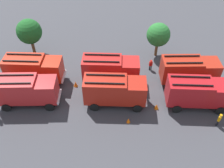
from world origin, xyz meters
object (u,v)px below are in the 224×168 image
(firefighter_2, at_px, (94,66))
(tree_1, at_px, (158,35))
(firefighter_3, at_px, (151,65))
(fire_truck_4, at_px, (110,69))
(tree_0, at_px, (29,32))
(traffic_cone_2, at_px, (76,84))
(firefighter_0, at_px, (219,119))
(firefighter_1, at_px, (19,61))
(fire_truck_1, at_px, (115,90))
(traffic_cone_0, at_px, (157,106))
(fire_truck_3, at_px, (34,68))
(fire_truck_5, at_px, (189,70))
(traffic_cone_1, at_px, (128,120))
(fire_truck_0, at_px, (26,90))
(fire_truck_2, at_px, (198,92))

(firefighter_2, height_order, tree_1, tree_1)
(tree_1, bearing_deg, firefighter_3, -108.03)
(fire_truck_4, xyz_separation_m, tree_0, (-11.54, 6.16, 1.52))
(firefighter_3, distance_m, traffic_cone_2, 10.46)
(firefighter_0, relative_size, firefighter_3, 1.08)
(firefighter_1, height_order, firefighter_3, firefighter_1)
(tree_1, relative_size, traffic_cone_2, 6.94)
(fire_truck_1, bearing_deg, traffic_cone_2, 151.27)
(firefighter_2, bearing_deg, traffic_cone_0, 17.09)
(fire_truck_1, relative_size, fire_truck_3, 1.00)
(fire_truck_4, height_order, fire_truck_5, same)
(fire_truck_1, xyz_separation_m, traffic_cone_1, (1.58, -2.84, -1.85))
(fire_truck_0, relative_size, firefighter_3, 4.56)
(fire_truck_0, bearing_deg, firefighter_3, 21.26)
(firefighter_0, distance_m, firefighter_3, 11.39)
(fire_truck_4, xyz_separation_m, traffic_cone_2, (-4.43, -0.94, -1.78))
(firefighter_3, relative_size, tree_0, 0.29)
(fire_truck_1, xyz_separation_m, firefighter_3, (4.86, 6.37, -1.27))
(fire_truck_4, distance_m, firefighter_3, 6.13)
(tree_0, bearing_deg, fire_truck_5, -16.12)
(fire_truck_1, distance_m, tree_1, 11.59)
(fire_truck_2, distance_m, traffic_cone_2, 14.78)
(fire_truck_1, relative_size, fire_truck_4, 1.00)
(fire_truck_0, height_order, tree_0, tree_0)
(fire_truck_4, bearing_deg, tree_0, 152.99)
(firefighter_2, height_order, traffic_cone_0, firefighter_2)
(fire_truck_3, relative_size, fire_truck_5, 1.00)
(fire_truck_0, xyz_separation_m, fire_truck_3, (-0.06, 3.84, 0.00))
(fire_truck_0, xyz_separation_m, fire_truck_2, (19.49, 0.01, 0.00))
(firefighter_0, xyz_separation_m, firefighter_1, (-24.46, 9.58, 0.08))
(firefighter_2, xyz_separation_m, firefighter_3, (7.72, 0.66, -0.14))
(firefighter_0, xyz_separation_m, tree_1, (-5.26, 12.90, 2.48))
(fire_truck_3, bearing_deg, traffic_cone_1, -27.77)
(tree_1, bearing_deg, traffic_cone_0, -95.84)
(fire_truck_2, xyz_separation_m, firefighter_3, (-4.52, 6.50, -1.27))
(fire_truck_1, distance_m, firefighter_1, 14.78)
(firefighter_2, distance_m, traffic_cone_0, 10.13)
(firefighter_2, bearing_deg, fire_truck_1, -6.45)
(traffic_cone_1, bearing_deg, tree_0, 136.90)
(firefighter_2, relative_size, traffic_cone_1, 2.97)
(fire_truck_1, distance_m, firefighter_2, 6.48)
(firefighter_3, height_order, tree_1, tree_1)
(fire_truck_3, distance_m, fire_truck_4, 9.63)
(fire_truck_3, distance_m, firefighter_3, 15.32)
(traffic_cone_0, bearing_deg, firefighter_1, 158.07)
(firefighter_2, bearing_deg, firefighter_3, 61.85)
(tree_1, bearing_deg, traffic_cone_2, -147.53)
(fire_truck_0, distance_m, firefighter_1, 7.43)
(firefighter_0, relative_size, traffic_cone_1, 2.82)
(fire_truck_1, relative_size, tree_1, 1.42)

